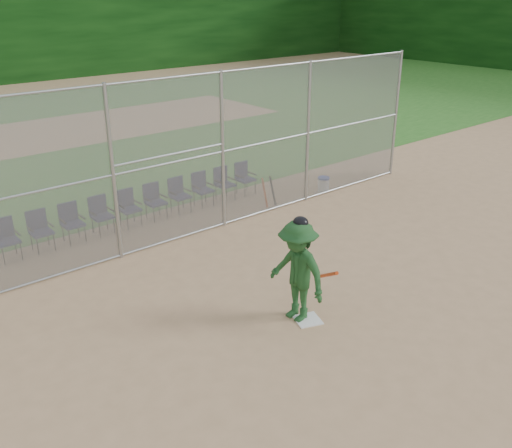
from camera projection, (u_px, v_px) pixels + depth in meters
ground at (340, 315)px, 10.92m from camera, size 100.00×100.00×0.00m
grass_strip at (17, 138)px, 23.65m from camera, size 100.00×100.00×0.00m
dirt_patch_far at (17, 138)px, 23.65m from camera, size 24.00×24.00×0.00m
backstop_fence at (189, 156)px, 13.66m from camera, size 16.09×0.09×4.00m
home_plate at (308, 320)px, 10.75m from camera, size 0.60×0.60×0.02m
batter_at_plate at (297, 271)px, 10.45m from camera, size 0.97×1.42×2.07m
water_cooler at (323, 184)px, 17.43m from camera, size 0.36×0.36×0.46m
spare_bats at (269, 192)px, 16.25m from camera, size 0.36×0.32×0.83m
chair_0 at (8, 240)px, 12.98m from camera, size 0.54×0.52×0.96m
chair_1 at (41, 232)px, 13.44m from camera, size 0.54×0.52×0.96m
chair_2 at (73, 223)px, 13.90m from camera, size 0.54×0.52×0.96m
chair_3 at (102, 216)px, 14.36m from camera, size 0.54×0.52×0.96m
chair_4 at (130, 209)px, 14.82m from camera, size 0.54×0.52×0.96m
chair_5 at (156, 202)px, 15.29m from camera, size 0.54×0.52×0.96m
chair_6 at (180, 196)px, 15.75m from camera, size 0.54×0.52×0.96m
chair_7 at (203, 190)px, 16.21m from camera, size 0.54×0.52×0.96m
chair_8 at (225, 184)px, 16.67m from camera, size 0.54×0.52×0.96m
chair_9 at (246, 179)px, 17.13m from camera, size 0.54×0.52×0.96m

